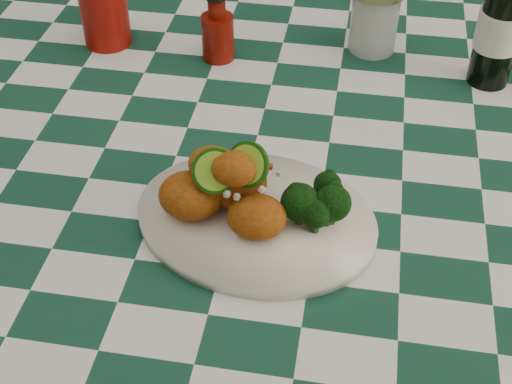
% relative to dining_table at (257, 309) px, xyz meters
% --- Properties ---
extents(dining_table, '(1.66, 1.06, 0.79)m').
position_rel_dining_table_xyz_m(dining_table, '(0.00, 0.00, 0.00)').
color(dining_table, '#133F2F').
rests_on(dining_table, ground).
extents(plate, '(0.33, 0.28, 0.02)m').
position_rel_dining_table_xyz_m(plate, '(0.03, -0.18, 0.40)').
color(plate, white).
rests_on(plate, dining_table).
extents(fried_chicken_pile, '(0.15, 0.11, 0.09)m').
position_rel_dining_table_xyz_m(fried_chicken_pile, '(0.00, -0.18, 0.46)').
color(fried_chicken_pile, '#A95210').
rests_on(fried_chicken_pile, plate).
extents(broccoli_side, '(0.07, 0.07, 0.05)m').
position_rel_dining_table_xyz_m(broccoli_side, '(0.11, -0.17, 0.44)').
color(broccoli_side, black).
rests_on(broccoli_side, plate).
extents(red_tumbler, '(0.08, 0.08, 0.14)m').
position_rel_dining_table_xyz_m(red_tumbler, '(-0.29, 0.21, 0.46)').
color(red_tumbler, maroon).
rests_on(red_tumbler, dining_table).
extents(ketchup_bottle, '(0.05, 0.05, 0.12)m').
position_rel_dining_table_xyz_m(ketchup_bottle, '(-0.10, 0.20, 0.45)').
color(ketchup_bottle, '#6A0D05').
rests_on(ketchup_bottle, dining_table).
extents(mason_jar, '(0.11, 0.11, 0.11)m').
position_rel_dining_table_xyz_m(mason_jar, '(0.15, 0.27, 0.45)').
color(mason_jar, '#B2BCBA').
rests_on(mason_jar, dining_table).
extents(beer_bottle, '(0.09, 0.09, 0.23)m').
position_rel_dining_table_xyz_m(beer_bottle, '(0.33, 0.20, 0.51)').
color(beer_bottle, black).
rests_on(beer_bottle, dining_table).
extents(wooden_chair_left, '(0.54, 0.56, 0.95)m').
position_rel_dining_table_xyz_m(wooden_chair_left, '(-0.27, 0.75, 0.08)').
color(wooden_chair_left, '#472814').
rests_on(wooden_chair_left, ground).
extents(wooden_chair_right, '(0.48, 0.50, 1.02)m').
position_rel_dining_table_xyz_m(wooden_chair_right, '(0.43, 0.71, 0.12)').
color(wooden_chair_right, '#472814').
rests_on(wooden_chair_right, ground).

